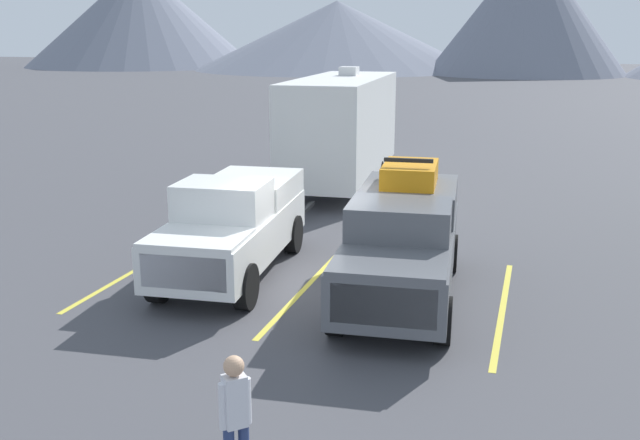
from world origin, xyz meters
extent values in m
plane|color=#47474C|center=(0.00, 0.00, 0.00)|extent=(240.00, 240.00, 0.00)
cube|color=white|center=(-1.78, 0.24, 0.90)|extent=(2.43, 5.60, 0.91)
cube|color=white|center=(-1.60, -1.70, 1.40)|extent=(1.99, 1.69, 0.08)
cube|color=white|center=(-1.73, -0.24, 1.76)|extent=(1.94, 1.58, 0.81)
cube|color=slate|center=(-1.68, -0.81, 1.80)|extent=(1.72, 0.38, 0.60)
cube|color=white|center=(-1.92, 1.71, 1.62)|extent=(2.12, 2.67, 0.54)
cube|color=silver|center=(-1.53, -2.43, 0.95)|extent=(1.64, 0.21, 0.63)
cylinder|color=black|center=(-0.72, -1.51, 0.45)|extent=(0.36, 0.92, 0.90)
cylinder|color=black|center=(-2.49, -1.68, 0.45)|extent=(0.36, 0.92, 0.90)
cylinder|color=black|center=(-1.06, 2.17, 0.45)|extent=(0.36, 0.92, 0.90)
cylinder|color=black|center=(-2.84, 2.00, 0.45)|extent=(0.36, 0.92, 0.90)
cube|color=#595B60|center=(1.99, -0.13, 0.90)|extent=(2.52, 5.83, 0.96)
cube|color=#595B60|center=(2.18, -2.16, 1.42)|extent=(2.06, 1.76, 0.08)
cube|color=#595B60|center=(2.03, -0.64, 1.73)|extent=(2.01, 1.64, 0.70)
cube|color=slate|center=(2.09, -1.22, 1.76)|extent=(1.78, 0.37, 0.52)
cube|color=#595B60|center=(1.84, 1.40, 1.69)|extent=(2.20, 2.78, 0.63)
cube|color=silver|center=(2.25, -2.92, 0.95)|extent=(1.70, 0.22, 0.67)
cylinder|color=black|center=(3.08, -1.96, 0.42)|extent=(0.36, 0.86, 0.83)
cylinder|color=black|center=(1.25, -2.13, 0.42)|extent=(0.36, 0.86, 0.83)
cylinder|color=black|center=(2.73, 1.88, 0.42)|extent=(0.36, 0.86, 0.83)
cylinder|color=black|center=(0.89, 1.71, 0.42)|extent=(0.36, 0.86, 0.83)
cube|color=orange|center=(1.84, 1.40, 2.23)|extent=(1.25, 1.77, 0.45)
cylinder|color=black|center=(2.35, 0.87, 2.23)|extent=(0.22, 0.45, 0.44)
cylinder|color=black|center=(1.45, 0.78, 2.23)|extent=(0.22, 0.45, 0.44)
cylinder|color=black|center=(2.24, 2.01, 2.23)|extent=(0.22, 0.45, 0.44)
cylinder|color=black|center=(1.34, 1.93, 2.23)|extent=(0.22, 0.45, 0.44)
cube|color=black|center=(1.89, 0.93, 2.61)|extent=(1.01, 0.17, 0.08)
cube|color=gold|center=(-3.98, -0.08, 0.00)|extent=(0.12, 5.50, 0.01)
cube|color=gold|center=(0.00, -0.08, 0.00)|extent=(0.12, 5.50, 0.01)
cube|color=gold|center=(3.98, -0.08, 0.00)|extent=(0.12, 5.50, 0.01)
cube|color=white|center=(-2.02, 9.81, 2.11)|extent=(3.04, 8.08, 3.16)
cube|color=#595960|center=(-3.30, 9.73, 2.27)|extent=(0.50, 7.60, 0.24)
cube|color=silver|center=(-2.09, 11.00, 3.84)|extent=(0.64, 0.74, 0.30)
cube|color=#333333|center=(-1.73, 5.25, 0.32)|extent=(0.20, 1.21, 0.12)
cylinder|color=black|center=(-0.79, 8.93, 0.38)|extent=(0.27, 0.77, 0.76)
cylinder|color=black|center=(-3.12, 8.78, 0.38)|extent=(0.27, 0.77, 0.76)
cylinder|color=black|center=(-0.91, 10.83, 0.38)|extent=(0.27, 0.77, 0.76)
cylinder|color=black|center=(-3.25, 10.68, 0.38)|extent=(0.27, 0.77, 0.76)
cube|color=silver|center=(1.40, -6.72, 1.17)|extent=(0.32, 0.32, 0.61)
sphere|color=tan|center=(1.40, -6.72, 1.59)|extent=(0.23, 0.23, 0.23)
cylinder|color=silver|center=(1.50, -6.63, 1.14)|extent=(0.10, 0.10, 0.55)
cylinder|color=silver|center=(1.30, -6.82, 1.14)|extent=(0.10, 0.10, 0.55)
cone|color=slate|center=(-57.50, 89.46, 7.75)|extent=(36.09, 36.09, 15.51)
cone|color=slate|center=(-24.68, 88.03, 4.80)|extent=(41.00, 41.00, 9.61)
cone|color=slate|center=(1.76, 83.34, 8.21)|extent=(25.01, 25.01, 16.43)
camera|label=1|loc=(4.40, -13.16, 5.11)|focal=39.63mm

